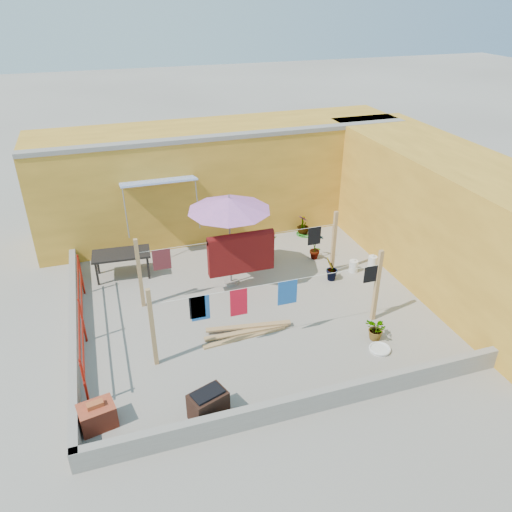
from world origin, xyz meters
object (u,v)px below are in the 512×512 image
Objects in this scene: water_jug_b at (353,266)px; brick_stack at (97,416)px; patio_umbrella at (229,205)px; outdoor_table at (121,255)px; plant_back_a at (262,249)px; green_hose at (305,233)px; white_basin at (380,349)px; water_jug_a at (372,262)px; brazier at (208,405)px.

brick_stack is at bearing -153.25° from water_jug_b.
patio_umbrella is at bearing 172.23° from water_jug_b.
brick_stack is at bearing -99.73° from outdoor_table.
green_hose is at bearing 33.99° from plant_back_a.
patio_umbrella is at bearing 122.18° from white_basin.
water_jug_a is (1.63, 3.21, 0.12)m from white_basin.
green_hose is (4.54, 6.34, -0.25)m from brazier.
brazier is 6.74m from water_jug_a.
patio_umbrella is 3.90m from water_jug_b.
white_basin is 5.71m from green_hose.
water_jug_a is at bearing 5.08° from water_jug_b.
water_jug_b is (3.30, -0.45, -2.04)m from patio_umbrella.
patio_umbrella is 4.96m from brazier.
outdoor_table reaches higher than white_basin.
outdoor_table reaches higher than green_hose.
outdoor_table is at bearing 164.17° from water_jug_b.
patio_umbrella is 2.30m from plant_back_a.
water_jug_a is at bearing -5.79° from patio_umbrella.
patio_umbrella reaches higher than outdoor_table.
outdoor_table is 5.61m from brazier.
white_basin reaches higher than green_hose.
brazier is at bearing -12.18° from brick_stack.
brazier is 1.65× the size of white_basin.
outdoor_table is 4.05× the size of water_jug_b.
patio_umbrella reaches higher than water_jug_b.
plant_back_a is at bearing 149.06° from water_jug_b.
brick_stack is 6.62m from plant_back_a.
plant_back_a reaches higher than water_jug_a.
water_jug_b is (1.03, 3.16, 0.12)m from white_basin.
outdoor_table is at bearing 154.90° from patio_umbrella.
water_jug_b is 0.72× the size of green_hose.
water_jug_b is (5.92, -1.68, -0.46)m from outdoor_table.
white_basin is 0.88× the size of green_hose.
patio_umbrella is 5.58m from brick_stack.
brick_stack is at bearing -137.34° from green_hose.
water_jug_a is at bearing 35.21° from brazier.
white_basin is 4.61m from plant_back_a.
water_jug_a is (7.40, 3.48, -0.06)m from brick_stack.
outdoor_table is 6.74m from water_jug_a.
brazier is 7.80m from green_hose.
water_jug_b is at bearing -15.83° from outdoor_table.
outdoor_table reaches higher than brazier.
plant_back_a is (-1.13, 4.45, 0.35)m from white_basin.
outdoor_table is 2.00× the size of brazier.
green_hose is at bearing 98.10° from water_jug_b.
outdoor_table reaches higher than water_jug_b.
outdoor_table is 3.29× the size of white_basin.
brick_stack reaches higher than water_jug_a.
brick_stack is (-3.50, -3.87, -1.97)m from patio_umbrella.
outdoor_table is at bearing 135.33° from white_basin.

